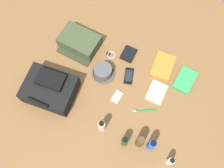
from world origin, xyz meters
TOP-DOWN VIEW (x-y plane):
  - ground_plane at (0.00, 0.00)m, footprint 2.64×2.02m
  - backpack at (0.35, 0.21)m, footprint 0.34×0.28m
  - toiletry_pouch at (0.34, -0.20)m, footprint 0.29×0.24m
  - bucket_hat at (0.09, -0.06)m, footprint 0.16×0.16m
  - toothpaste_tube at (-0.52, 0.31)m, footprint 0.04×0.04m
  - deodorant_spray at (-0.38, 0.27)m, footprint 0.05×0.05m
  - cologne_bottle at (-0.31, 0.28)m, footprint 0.05×0.05m
  - shampoo_bottle at (-0.23, 0.32)m, footprint 0.04×0.04m
  - lotion_bottle at (-0.06, 0.29)m, footprint 0.04×0.04m
  - paperback_novel at (-0.44, -0.24)m, footprint 0.13×0.19m
  - travel_guidebook at (-0.27, -0.28)m, footprint 0.14×0.20m
  - cell_phone at (-0.08, -0.11)m, footprint 0.09×0.13m
  - media_player at (-0.06, 0.06)m, footprint 0.06×0.09m
  - wristwatch at (0.10, -0.21)m, footprint 0.07×0.06m
  - toothbrush at (-0.26, 0.08)m, footprint 0.15×0.09m
  - wallet at (-0.01, -0.27)m, footprint 0.09×0.11m
  - notepad at (-0.29, -0.08)m, footprint 0.11×0.15m

SIDE VIEW (x-z plane):
  - ground_plane at x=0.00m, z-range -0.02..0.00m
  - media_player at x=-0.06m, z-range 0.00..0.01m
  - wristwatch at x=0.10m, z-range 0.00..0.01m
  - cell_phone at x=-0.08m, z-range 0.00..0.01m
  - toothbrush at x=-0.26m, z-range 0.00..0.02m
  - notepad at x=-0.29m, z-range 0.00..0.02m
  - travel_guidebook at x=-0.27m, z-range 0.00..0.02m
  - wallet at x=-0.01m, z-range 0.00..0.02m
  - paperback_novel at x=-0.44m, z-range 0.00..0.03m
  - bucket_hat at x=0.09m, z-range 0.00..0.07m
  - toiletry_pouch at x=0.34m, z-range 0.00..0.09m
  - toothpaste_tube at x=-0.52m, z-range 0.00..0.11m
  - shampoo_bottle at x=-0.23m, z-range 0.00..0.12m
  - backpack at x=0.35m, z-range -0.01..0.14m
  - lotion_bottle at x=-0.06m, z-range 0.00..0.14m
  - cologne_bottle at x=-0.31m, z-range 0.00..0.15m
  - deodorant_spray at x=-0.38m, z-range 0.00..0.15m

